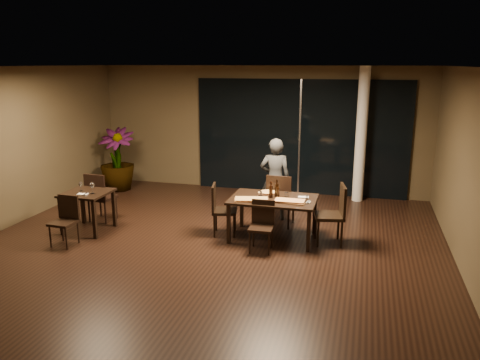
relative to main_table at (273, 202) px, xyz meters
name	(u,v)px	position (x,y,z in m)	size (l,w,h in m)	color
ground	(205,249)	(-1.00, -0.80, -0.68)	(8.00, 8.00, 0.00)	black
wall_back	(259,129)	(-1.00, 3.25, 0.82)	(8.00, 0.10, 3.00)	#443824
wall_front	(34,264)	(-1.00, -4.85, 0.82)	(8.00, 0.10, 3.00)	#443824
wall_right	(478,178)	(3.05, -0.80, 0.82)	(0.10, 8.00, 3.00)	#443824
ceiling	(202,65)	(-1.00, -0.80, 2.34)	(8.00, 8.00, 0.04)	silver
window_panel	(300,137)	(0.00, 3.16, 0.67)	(5.00, 0.06, 2.70)	black
column	(361,135)	(1.40, 2.85, 0.82)	(0.24, 0.24, 3.00)	silver
main_table	(273,202)	(0.00, 0.00, 0.00)	(1.50, 1.00, 0.75)	black
side_table	(87,199)	(-3.40, -0.50, -0.05)	(0.80, 0.80, 0.75)	black
chair_main_far	(280,198)	(0.01, 0.65, -0.10)	(0.51, 0.51, 1.03)	black
chair_main_near	(262,223)	(-0.08, -0.54, -0.21)	(0.40, 0.40, 0.84)	black
chair_main_left	(220,207)	(-0.97, -0.04, -0.15)	(0.52, 0.52, 0.94)	black
chair_main_right	(335,211)	(1.07, 0.05, -0.09)	(0.57, 0.57, 1.05)	black
chair_side_far	(99,195)	(-3.47, 0.01, -0.13)	(0.48, 0.48, 0.98)	black
chair_side_near	(66,218)	(-3.39, -1.18, -0.20)	(0.41, 0.41, 0.85)	black
diner	(275,179)	(-0.18, 1.09, 0.15)	(0.56, 0.37, 1.64)	#2B2D30
potted_plant	(117,159)	(-4.34, 2.27, 0.09)	(0.83, 0.83, 1.52)	#214A18
pizza_board_left	(251,200)	(-0.34, -0.24, 0.08)	(0.60, 0.30, 0.01)	#442815
pizza_board_right	(290,202)	(0.32, -0.17, 0.08)	(0.55, 0.27, 0.01)	#3F2714
oblong_pizza_left	(251,199)	(-0.34, -0.24, 0.10)	(0.54, 0.25, 0.02)	maroon
oblong_pizza_right	(290,201)	(0.32, -0.17, 0.10)	(0.48, 0.22, 0.02)	maroon
round_pizza	(268,192)	(-0.16, 0.33, 0.08)	(0.29, 0.29, 0.01)	red
bottle_a	(271,189)	(-0.05, 0.02, 0.22)	(0.07, 0.07, 0.30)	black
bottle_b	(278,191)	(0.07, 0.04, 0.21)	(0.06, 0.06, 0.26)	black
bottle_c	(277,188)	(0.03, 0.12, 0.23)	(0.07, 0.07, 0.31)	black
tumbler_left	(260,194)	(-0.26, 0.08, 0.12)	(0.07, 0.07, 0.09)	white
tumbler_right	(287,195)	(0.21, 0.14, 0.12)	(0.07, 0.07, 0.09)	white
napkin_near	(305,202)	(0.57, -0.11, 0.08)	(0.18, 0.10, 0.01)	silver
napkin_far	(303,197)	(0.51, 0.17, 0.08)	(0.18, 0.10, 0.01)	silver
wine_glass_a	(81,187)	(-3.55, -0.46, 0.15)	(0.07, 0.07, 0.16)	white
wine_glass_b	(92,188)	(-3.24, -0.56, 0.17)	(0.09, 0.09, 0.20)	white
side_napkin	(83,194)	(-3.37, -0.67, 0.08)	(0.18, 0.11, 0.01)	white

